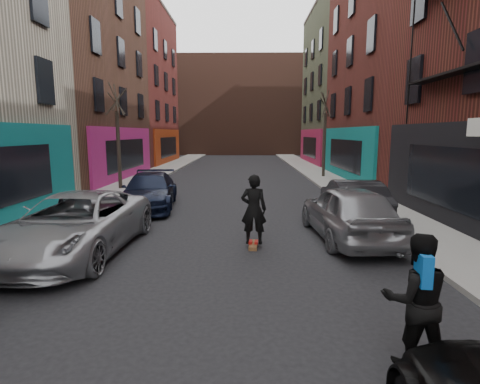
{
  "coord_description": "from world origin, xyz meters",
  "views": [
    {
      "loc": [
        0.71,
        -2.33,
        3.15
      ],
      "look_at": [
        0.56,
        7.44,
        1.6
      ],
      "focal_mm": 28.0,
      "sensor_mm": 36.0,
      "label": 1
    }
  ],
  "objects_px": {
    "parked_left_end": "(150,191)",
    "parked_right_far": "(348,212)",
    "skateboarder": "(254,209)",
    "pedestrian": "(415,299)",
    "parked_left_far": "(76,224)",
    "parked_right_end": "(353,200)",
    "tree_right_far": "(325,127)",
    "skateboard": "(253,245)",
    "tree_left_far": "(118,128)"
  },
  "relations": [
    {
      "from": "skateboard",
      "to": "parked_left_far",
      "type": "bearing_deg",
      "value": -167.61
    },
    {
      "from": "parked_left_far",
      "to": "parked_right_end",
      "type": "xyz_separation_m",
      "value": [
        8.34,
        3.96,
        -0.04
      ]
    },
    {
      "from": "skateboarder",
      "to": "parked_left_far",
      "type": "bearing_deg",
      "value": 12.39
    },
    {
      "from": "tree_right_far",
      "to": "skateboard",
      "type": "xyz_separation_m",
      "value": [
        -5.27,
        -16.25,
        -3.48
      ]
    },
    {
      "from": "parked_right_far",
      "to": "skateboard",
      "type": "distance_m",
      "value": 3.05
    },
    {
      "from": "tree_right_far",
      "to": "parked_left_end",
      "type": "relative_size",
      "value": 1.35
    },
    {
      "from": "parked_left_end",
      "to": "skateboarder",
      "type": "distance_m",
      "value": 6.85
    },
    {
      "from": "skateboarder",
      "to": "tree_right_far",
      "type": "bearing_deg",
      "value": -103.19
    },
    {
      "from": "pedestrian",
      "to": "parked_left_far",
      "type": "bearing_deg",
      "value": -30.62
    },
    {
      "from": "skateboarder",
      "to": "tree_left_far",
      "type": "bearing_deg",
      "value": -50.41
    },
    {
      "from": "parked_left_far",
      "to": "parked_right_far",
      "type": "bearing_deg",
      "value": 12.79
    },
    {
      "from": "skateboard",
      "to": "parked_left_end",
      "type": "bearing_deg",
      "value": 133.24
    },
    {
      "from": "parked_right_far",
      "to": "pedestrian",
      "type": "height_order",
      "value": "pedestrian"
    },
    {
      "from": "parked_left_far",
      "to": "parked_left_end",
      "type": "xyz_separation_m",
      "value": [
        0.41,
        5.99,
        -0.06
      ]
    },
    {
      "from": "parked_left_end",
      "to": "skateboarder",
      "type": "bearing_deg",
      "value": -58.26
    },
    {
      "from": "tree_right_far",
      "to": "parked_right_far",
      "type": "xyz_separation_m",
      "value": [
        -2.44,
        -15.42,
        -2.7
      ]
    },
    {
      "from": "skateboard",
      "to": "pedestrian",
      "type": "bearing_deg",
      "value": -63.96
    },
    {
      "from": "parked_left_end",
      "to": "parked_right_far",
      "type": "bearing_deg",
      "value": -39.33
    },
    {
      "from": "tree_right_far",
      "to": "skateboarder",
      "type": "relative_size",
      "value": 3.5
    },
    {
      "from": "skateboarder",
      "to": "skateboard",
      "type": "bearing_deg",
      "value": -0.0
    },
    {
      "from": "parked_left_end",
      "to": "parked_right_far",
      "type": "relative_size",
      "value": 1.04
    },
    {
      "from": "tree_left_far",
      "to": "parked_right_far",
      "type": "relative_size",
      "value": 1.33
    },
    {
      "from": "tree_left_far",
      "to": "parked_right_end",
      "type": "bearing_deg",
      "value": -32.64
    },
    {
      "from": "parked_left_far",
      "to": "parked_right_far",
      "type": "relative_size",
      "value": 1.17
    },
    {
      "from": "tree_left_far",
      "to": "skateboard",
      "type": "relative_size",
      "value": 8.12
    },
    {
      "from": "skateboard",
      "to": "tree_right_far",
      "type": "bearing_deg",
      "value": 76.81
    },
    {
      "from": "tree_right_far",
      "to": "parked_right_end",
      "type": "relative_size",
      "value": 1.5
    },
    {
      "from": "skateboarder",
      "to": "pedestrian",
      "type": "bearing_deg",
      "value": 116.04
    },
    {
      "from": "parked_left_end",
      "to": "pedestrian",
      "type": "bearing_deg",
      "value": -66.06
    },
    {
      "from": "skateboard",
      "to": "skateboarder",
      "type": "relative_size",
      "value": 0.41
    },
    {
      "from": "parked_left_far",
      "to": "parked_right_far",
      "type": "distance_m",
      "value": 7.64
    },
    {
      "from": "tree_left_far",
      "to": "parked_left_end",
      "type": "relative_size",
      "value": 1.29
    },
    {
      "from": "tree_right_far",
      "to": "skateboard",
      "type": "relative_size",
      "value": 8.5
    },
    {
      "from": "tree_right_far",
      "to": "skateboarder",
      "type": "distance_m",
      "value": 17.26
    },
    {
      "from": "parked_left_far",
      "to": "parked_right_far",
      "type": "xyz_separation_m",
      "value": [
        7.5,
        1.45,
        0.04
      ]
    },
    {
      "from": "tree_left_far",
      "to": "tree_right_far",
      "type": "xyz_separation_m",
      "value": [
        12.4,
        6.0,
        0.15
      ]
    },
    {
      "from": "tree_left_far",
      "to": "pedestrian",
      "type": "xyz_separation_m",
      "value": [
        9.2,
        -15.56,
        -2.45
      ]
    },
    {
      "from": "skateboard",
      "to": "skateboarder",
      "type": "xyz_separation_m",
      "value": [
        0.0,
        0.0,
        1.02
      ]
    },
    {
      "from": "parked_left_far",
      "to": "parked_left_end",
      "type": "height_order",
      "value": "parked_left_far"
    },
    {
      "from": "skateboarder",
      "to": "parked_left_end",
      "type": "bearing_deg",
      "value": -46.76
    },
    {
      "from": "tree_right_far",
      "to": "parked_left_far",
      "type": "distance_m",
      "value": 19.78
    },
    {
      "from": "tree_left_far",
      "to": "parked_left_end",
      "type": "height_order",
      "value": "tree_left_far"
    },
    {
      "from": "parked_left_far",
      "to": "skateboarder",
      "type": "height_order",
      "value": "skateboarder"
    },
    {
      "from": "tree_left_far",
      "to": "tree_right_far",
      "type": "bearing_deg",
      "value": 25.82
    },
    {
      "from": "parked_right_far",
      "to": "pedestrian",
      "type": "bearing_deg",
      "value": 79.09
    },
    {
      "from": "parked_left_end",
      "to": "parked_right_end",
      "type": "height_order",
      "value": "parked_right_end"
    },
    {
      "from": "parked_right_end",
      "to": "parked_left_far",
      "type": "bearing_deg",
      "value": 26.63
    },
    {
      "from": "skateboard",
      "to": "pedestrian",
      "type": "xyz_separation_m",
      "value": [
        2.07,
        -5.31,
        0.88
      ]
    },
    {
      "from": "parked_left_far",
      "to": "skateboard",
      "type": "relative_size",
      "value": 7.13
    },
    {
      "from": "tree_right_far",
      "to": "skateboarder",
      "type": "bearing_deg",
      "value": -107.96
    }
  ]
}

